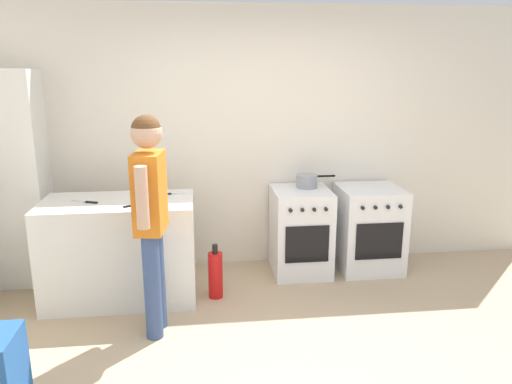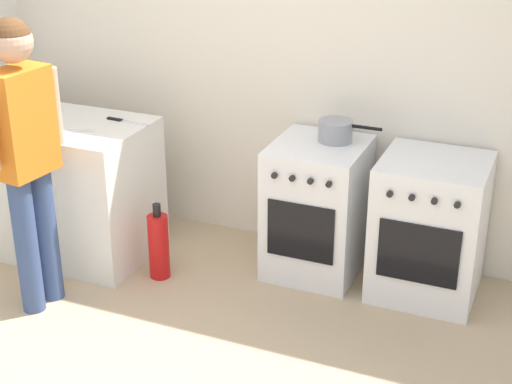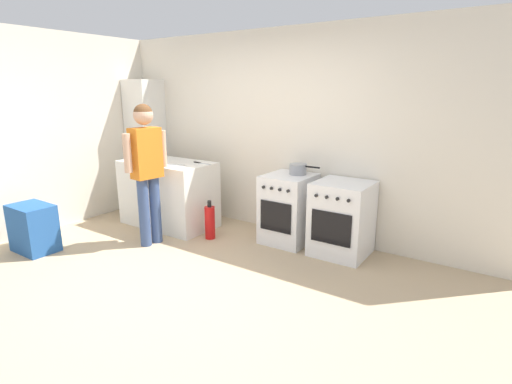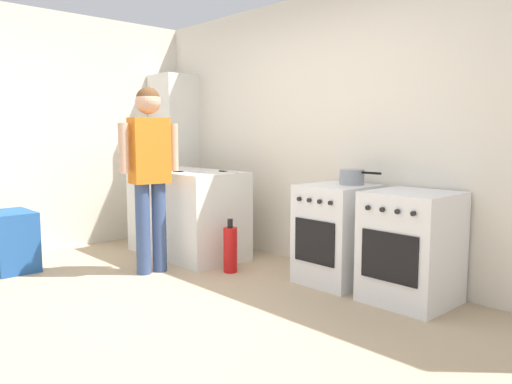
{
  "view_description": "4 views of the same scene",
  "coord_description": "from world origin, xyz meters",
  "px_view_note": "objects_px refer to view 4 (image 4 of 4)",
  "views": [
    {
      "loc": [
        -0.65,
        -3.04,
        2.05
      ],
      "look_at": [
        -0.18,
        0.88,
        1.03
      ],
      "focal_mm": 35.0,
      "sensor_mm": 36.0,
      "label": 1
    },
    {
      "loc": [
        1.72,
        -2.65,
        2.49
      ],
      "look_at": [
        0.26,
        0.81,
        0.84
      ],
      "focal_mm": 55.0,
      "sensor_mm": 36.0,
      "label": 2
    },
    {
      "loc": [
        2.67,
        -2.55,
        1.86
      ],
      "look_at": [
        0.27,
        0.98,
        0.75
      ],
      "focal_mm": 28.0,
      "sensor_mm": 36.0,
      "label": 3
    },
    {
      "loc": [
        2.97,
        -1.8,
        1.28
      ],
      "look_at": [
        0.24,
        0.72,
        0.85
      ],
      "focal_mm": 35.0,
      "sensor_mm": 36.0,
      "label": 4
    }
  ],
  "objects_px": {
    "oven_left": "(337,234)",
    "knife_utility": "(171,169)",
    "knife_bread": "(188,172)",
    "recycling_crate_upper": "(11,226)",
    "person": "(150,162)",
    "fire_extinguisher": "(230,249)",
    "pot": "(352,177)",
    "oven_right": "(411,247)",
    "knife_chef": "(228,172)",
    "recycling_crate_lower": "(13,255)",
    "larder_cabinet": "(174,157)"
  },
  "relations": [
    {
      "from": "knife_bread",
      "to": "knife_utility",
      "type": "bearing_deg",
      "value": 165.55
    },
    {
      "from": "knife_bread",
      "to": "fire_extinguisher",
      "type": "xyz_separation_m",
      "value": [
        0.6,
        0.05,
        -0.69
      ]
    },
    {
      "from": "recycling_crate_upper",
      "to": "person",
      "type": "bearing_deg",
      "value": 43.84
    },
    {
      "from": "oven_right",
      "to": "person",
      "type": "bearing_deg",
      "value": -153.57
    },
    {
      "from": "pot",
      "to": "person",
      "type": "relative_size",
      "value": 0.23
    },
    {
      "from": "knife_bread",
      "to": "pot",
      "type": "bearing_deg",
      "value": 21.74
    },
    {
      "from": "knife_utility",
      "to": "recycling_crate_upper",
      "type": "relative_size",
      "value": 0.47
    },
    {
      "from": "knife_chef",
      "to": "recycling_crate_upper",
      "type": "relative_size",
      "value": 0.6
    },
    {
      "from": "recycling_crate_lower",
      "to": "oven_right",
      "type": "bearing_deg",
      "value": 32.82
    },
    {
      "from": "oven_right",
      "to": "knife_utility",
      "type": "height_order",
      "value": "knife_utility"
    },
    {
      "from": "knife_chef",
      "to": "knife_utility",
      "type": "bearing_deg",
      "value": -166.37
    },
    {
      "from": "oven_right",
      "to": "recycling_crate_upper",
      "type": "height_order",
      "value": "oven_right"
    },
    {
      "from": "oven_right",
      "to": "recycling_crate_upper",
      "type": "xyz_separation_m",
      "value": [
        -3.02,
        -1.95,
        -0.01
      ]
    },
    {
      "from": "knife_utility",
      "to": "person",
      "type": "bearing_deg",
      "value": -45.98
    },
    {
      "from": "pot",
      "to": "knife_utility",
      "type": "relative_size",
      "value": 1.6
    },
    {
      "from": "person",
      "to": "fire_extinguisher",
      "type": "distance_m",
      "value": 1.09
    },
    {
      "from": "oven_left",
      "to": "knife_utility",
      "type": "height_order",
      "value": "knife_utility"
    },
    {
      "from": "recycling_crate_upper",
      "to": "larder_cabinet",
      "type": "bearing_deg",
      "value": 99.23
    },
    {
      "from": "oven_right",
      "to": "pot",
      "type": "distance_m",
      "value": 0.8
    },
    {
      "from": "knife_chef",
      "to": "fire_extinguisher",
      "type": "xyz_separation_m",
      "value": [
        0.34,
        -0.26,
        -0.69
      ]
    },
    {
      "from": "fire_extinguisher",
      "to": "recycling_crate_upper",
      "type": "xyz_separation_m",
      "value": [
        -1.45,
        -1.47,
        0.2
      ]
    },
    {
      "from": "pot",
      "to": "fire_extinguisher",
      "type": "relative_size",
      "value": 0.78
    },
    {
      "from": "fire_extinguisher",
      "to": "knife_utility",
      "type": "bearing_deg",
      "value": 175.82
    },
    {
      "from": "fire_extinguisher",
      "to": "knife_bread",
      "type": "bearing_deg",
      "value": -175.71
    },
    {
      "from": "oven_right",
      "to": "recycling_crate_lower",
      "type": "relative_size",
      "value": 1.63
    },
    {
      "from": "fire_extinguisher",
      "to": "recycling_crate_upper",
      "type": "distance_m",
      "value": 2.07
    },
    {
      "from": "person",
      "to": "fire_extinguisher",
      "type": "xyz_separation_m",
      "value": [
        0.48,
        0.54,
        -0.81
      ]
    },
    {
      "from": "recycling_crate_upper",
      "to": "larder_cabinet",
      "type": "xyz_separation_m",
      "value": [
        -0.33,
        2.05,
        0.58
      ]
    },
    {
      "from": "oven_left",
      "to": "fire_extinguisher",
      "type": "relative_size",
      "value": 1.7
    },
    {
      "from": "pot",
      "to": "knife_utility",
      "type": "height_order",
      "value": "pot"
    },
    {
      "from": "pot",
      "to": "knife_bread",
      "type": "xyz_separation_m",
      "value": [
        -1.54,
        -0.62,
        -0.01
      ]
    },
    {
      "from": "oven_left",
      "to": "knife_chef",
      "type": "relative_size",
      "value": 2.73
    },
    {
      "from": "oven_right",
      "to": "knife_bread",
      "type": "height_order",
      "value": "knife_bread"
    },
    {
      "from": "knife_bread",
      "to": "recycling_crate_upper",
      "type": "xyz_separation_m",
      "value": [
        -0.84,
        -1.42,
        -0.48
      ]
    },
    {
      "from": "knife_bread",
      "to": "larder_cabinet",
      "type": "distance_m",
      "value": 1.34
    },
    {
      "from": "person",
      "to": "recycling_crate_lower",
      "type": "height_order",
      "value": "person"
    },
    {
      "from": "pot",
      "to": "larder_cabinet",
      "type": "height_order",
      "value": "larder_cabinet"
    },
    {
      "from": "oven_right",
      "to": "person",
      "type": "height_order",
      "value": "person"
    },
    {
      "from": "knife_bread",
      "to": "fire_extinguisher",
      "type": "distance_m",
      "value": 0.92
    },
    {
      "from": "pot",
      "to": "knife_bread",
      "type": "bearing_deg",
      "value": -158.26
    },
    {
      "from": "pot",
      "to": "person",
      "type": "height_order",
      "value": "person"
    },
    {
      "from": "oven_left",
      "to": "recycling_crate_lower",
      "type": "height_order",
      "value": "oven_left"
    },
    {
      "from": "pot",
      "to": "fire_extinguisher",
      "type": "bearing_deg",
      "value": -148.79
    },
    {
      "from": "oven_right",
      "to": "fire_extinguisher",
      "type": "bearing_deg",
      "value": -163.08
    },
    {
      "from": "oven_left",
      "to": "oven_right",
      "type": "height_order",
      "value": "same"
    },
    {
      "from": "oven_right",
      "to": "knife_bread",
      "type": "relative_size",
      "value": 2.62
    },
    {
      "from": "oven_left",
      "to": "pot",
      "type": "relative_size",
      "value": 2.18
    },
    {
      "from": "recycling_crate_lower",
      "to": "recycling_crate_upper",
      "type": "distance_m",
      "value": 0.28
    },
    {
      "from": "fire_extinguisher",
      "to": "recycling_crate_lower",
      "type": "bearing_deg",
      "value": -134.58
    },
    {
      "from": "oven_right",
      "to": "knife_utility",
      "type": "relative_size",
      "value": 3.49
    }
  ]
}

